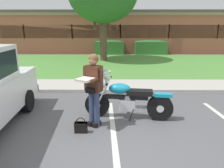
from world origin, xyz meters
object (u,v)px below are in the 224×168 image
at_px(rider_person, 93,85).
at_px(hedge_center_left, 151,47).
at_px(hedge_left, 109,47).
at_px(motorcycle, 131,100).
at_px(brick_building, 119,31).
at_px(handbag, 81,126).

distance_m(rider_person, hedge_center_left, 13.73).
bearing_deg(rider_person, hedge_center_left, 74.84).
bearing_deg(hedge_left, rider_person, -90.37).
bearing_deg(motorcycle, brick_building, 89.66).
relative_size(motorcycle, hedge_center_left, 0.84).
height_order(rider_person, hedge_center_left, rider_person).
relative_size(handbag, hedge_center_left, 0.13).
xyz_separation_m(handbag, hedge_center_left, (3.85, 13.60, 0.51)).
height_order(hedge_left, hedge_center_left, same).
height_order(rider_person, handbag, rider_person).
xyz_separation_m(motorcycle, hedge_center_left, (2.68, 12.81, 0.16)).
bearing_deg(motorcycle, rider_person, -154.44).
xyz_separation_m(motorcycle, brick_building, (0.11, 18.56, 1.36)).
xyz_separation_m(rider_person, brick_building, (1.02, 18.99, 0.84)).
distance_m(handbag, brick_building, 19.46).
height_order(handbag, hedge_left, hedge_left).
xyz_separation_m(handbag, brick_building, (1.28, 19.34, 1.71)).
xyz_separation_m(motorcycle, handbag, (-1.17, -0.78, -0.34)).
distance_m(motorcycle, hedge_center_left, 13.09).
relative_size(hedge_center_left, brick_building, 0.11).
bearing_deg(hedge_center_left, hedge_left, 180.00).
bearing_deg(hedge_center_left, rider_person, -105.16).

